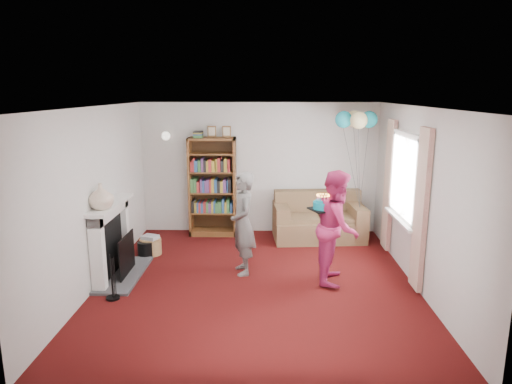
{
  "coord_description": "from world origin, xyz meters",
  "views": [
    {
      "loc": [
        0.13,
        -6.15,
        2.71
      ],
      "look_at": [
        -0.02,
        0.6,
        1.21
      ],
      "focal_mm": 32.0,
      "sensor_mm": 36.0,
      "label": 1
    }
  ],
  "objects_px": {
    "bookcase": "(213,187)",
    "sofa": "(318,221)",
    "person_magenta": "(337,227)",
    "person_striped": "(243,224)",
    "birthday_cake": "(323,205)"
  },
  "relations": [
    {
      "from": "bookcase",
      "to": "sofa",
      "type": "height_order",
      "value": "bookcase"
    },
    {
      "from": "person_striped",
      "to": "birthday_cake",
      "type": "height_order",
      "value": "person_striped"
    },
    {
      "from": "sofa",
      "to": "person_magenta",
      "type": "xyz_separation_m",
      "value": [
        0.04,
        -1.96,
        0.49
      ]
    },
    {
      "from": "sofa",
      "to": "person_striped",
      "type": "height_order",
      "value": "person_striped"
    },
    {
      "from": "bookcase",
      "to": "birthday_cake",
      "type": "distance_m",
      "value": 2.85
    },
    {
      "from": "birthday_cake",
      "to": "person_magenta",
      "type": "bearing_deg",
      "value": -1.59
    },
    {
      "from": "sofa",
      "to": "birthday_cake",
      "type": "xyz_separation_m",
      "value": [
        -0.17,
        -1.95,
        0.8
      ]
    },
    {
      "from": "birthday_cake",
      "to": "person_striped",
      "type": "bearing_deg",
      "value": 167.51
    },
    {
      "from": "person_striped",
      "to": "birthday_cake",
      "type": "xyz_separation_m",
      "value": [
        1.15,
        -0.25,
        0.35
      ]
    },
    {
      "from": "person_striped",
      "to": "person_magenta",
      "type": "relative_size",
      "value": 0.95
    },
    {
      "from": "sofa",
      "to": "person_striped",
      "type": "distance_m",
      "value": 2.19
    },
    {
      "from": "person_magenta",
      "to": "birthday_cake",
      "type": "relative_size",
      "value": 4.86
    },
    {
      "from": "person_magenta",
      "to": "birthday_cake",
      "type": "distance_m",
      "value": 0.38
    },
    {
      "from": "person_striped",
      "to": "birthday_cake",
      "type": "bearing_deg",
      "value": 63.6
    },
    {
      "from": "person_magenta",
      "to": "sofa",
      "type": "bearing_deg",
      "value": 13.27
    }
  ]
}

